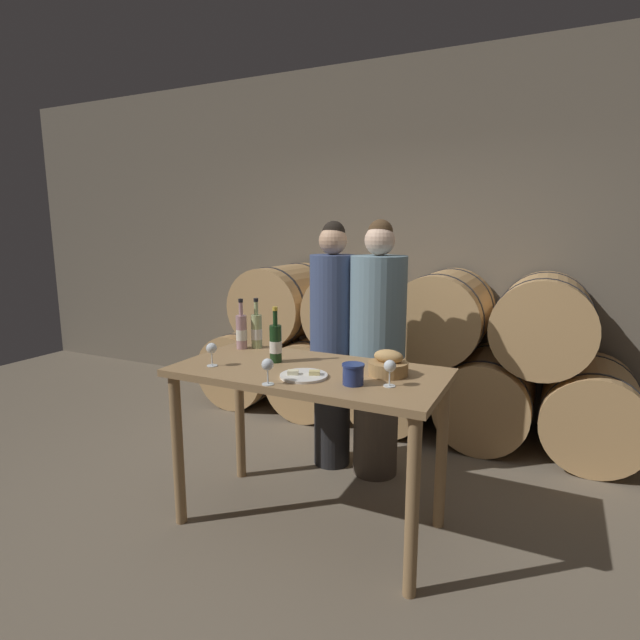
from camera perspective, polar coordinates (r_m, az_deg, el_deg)
ground_plane at (r=3.15m, az=-1.25°, el=-22.23°), size 10.00×10.00×0.00m
stone_wall_back at (r=4.79m, az=11.22°, el=9.10°), size 10.00×0.12×3.20m
barrel_stack at (r=4.39m, az=8.95°, el=-3.63°), size 3.74×0.87×1.36m
tasting_table at (r=2.80m, az=-1.32°, el=-8.33°), size 1.49×0.74×0.94m
person_left at (r=3.52m, az=1.43°, el=-2.67°), size 0.32×0.32×1.75m
person_right at (r=3.40m, az=6.57°, el=-3.41°), size 0.38×0.38×1.76m
wine_bottle_red at (r=2.88m, az=-5.09°, el=-2.64°), size 0.07×0.07×0.32m
wine_bottle_white at (r=3.24m, az=-7.26°, el=-1.22°), size 0.07×0.07×0.32m
wine_bottle_rose at (r=3.23m, az=-8.96°, el=-1.29°), size 0.07×0.07×0.32m
blue_crock at (r=2.48m, az=3.81°, el=-6.08°), size 0.11×0.11×0.11m
bread_basket at (r=2.66m, az=7.81°, el=-5.15°), size 0.21×0.21×0.14m
cheese_plate at (r=2.61m, az=-1.87°, el=-6.35°), size 0.25×0.25×0.04m
wine_glass_far_left at (r=2.86m, az=-12.29°, el=-3.30°), size 0.06×0.06×0.13m
wine_glass_left at (r=2.48m, az=-6.01°, el=-5.23°), size 0.06×0.06×0.13m
wine_glass_center at (r=2.46m, az=7.99°, el=-5.38°), size 0.06×0.06×0.13m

